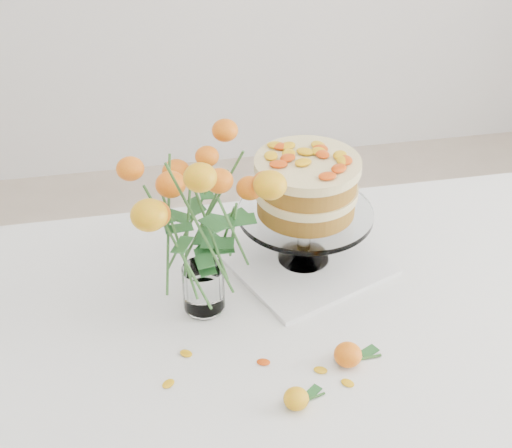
{
  "coord_description": "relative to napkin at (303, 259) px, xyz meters",
  "views": [
    {
      "loc": [
        -0.31,
        -1.03,
        1.73
      ],
      "look_at": [
        -0.09,
        0.13,
        0.91
      ],
      "focal_mm": 50.0,
      "sensor_mm": 36.0,
      "label": 1
    }
  ],
  "objects": [
    {
      "name": "stray_petal_b",
      "position": [
        -0.05,
        -0.33,
        -0.0
      ],
      "size": [
        0.03,
        0.02,
        0.0
      ],
      "primitive_type": "ellipsoid",
      "color": "#E9A80E",
      "rests_on": "table"
    },
    {
      "name": "table",
      "position": [
        -0.03,
        -0.19,
        -0.09
      ],
      "size": [
        1.43,
        0.93,
        0.76
      ],
      "color": "tan",
      "rests_on": "ground"
    },
    {
      "name": "loose_rose_near",
      "position": [
        -0.11,
        -0.4,
        0.01
      ],
      "size": [
        0.08,
        0.05,
        0.04
      ],
      "rotation": [
        0.0,
        0.0,
        0.28
      ],
      "color": "orange",
      "rests_on": "table"
    },
    {
      "name": "rose_vase",
      "position": [
        -0.24,
        -0.12,
        0.24
      ],
      "size": [
        0.36,
        0.36,
        0.42
      ],
      "rotation": [
        0.0,
        0.0,
        0.38
      ],
      "color": "silver",
      "rests_on": "table"
    },
    {
      "name": "stray_petal_e",
      "position": [
        -0.33,
        -0.31,
        -0.0
      ],
      "size": [
        0.03,
        0.02,
        0.0
      ],
      "primitive_type": "ellipsoid",
      "color": "#E9A80E",
      "rests_on": "table"
    },
    {
      "name": "cake_stand",
      "position": [
        0.0,
        0.0,
        0.18
      ],
      "size": [
        0.29,
        0.29,
        0.26
      ],
      "rotation": [
        0.0,
        0.0,
        0.0
      ],
      "color": "silver",
      "rests_on": "napkin"
    },
    {
      "name": "stray_petal_c",
      "position": [
        -0.01,
        -0.37,
        -0.0
      ],
      "size": [
        0.03,
        0.02,
        0.0
      ],
      "primitive_type": "ellipsoid",
      "color": "#E9A80E",
      "rests_on": "table"
    },
    {
      "name": "napkin",
      "position": [
        0.0,
        0.0,
        0.0
      ],
      "size": [
        0.4,
        0.4,
        0.01
      ],
      "primitive_type": "cube",
      "rotation": [
        0.0,
        0.0,
        0.38
      ],
      "color": "white",
      "rests_on": "table"
    },
    {
      "name": "loose_rose_far",
      "position": [
        0.01,
        -0.32,
        0.02
      ],
      "size": [
        0.1,
        0.05,
        0.04
      ],
      "rotation": [
        0.0,
        0.0,
        0.07
      ],
      "color": "#E2550B",
      "rests_on": "table"
    },
    {
      "name": "stray_petal_a",
      "position": [
        -0.15,
        -0.29,
        -0.0
      ],
      "size": [
        0.03,
        0.02,
        0.0
      ],
      "primitive_type": "ellipsoid",
      "color": "#E9A80E",
      "rests_on": "table"
    },
    {
      "name": "stray_petal_d",
      "position": [
        -0.29,
        -0.24,
        -0.0
      ],
      "size": [
        0.03,
        0.02,
        0.0
      ],
      "primitive_type": "ellipsoid",
      "color": "#E9A80E",
      "rests_on": "table"
    }
  ]
}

